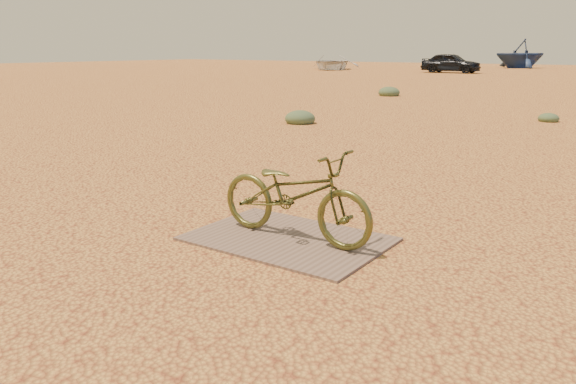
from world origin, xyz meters
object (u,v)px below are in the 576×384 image
Objects in this scene: car at (451,63)px; boat_near_left at (331,62)px; plywood_board at (288,239)px; bicycle at (295,194)px; boat_far_left at (520,53)px.

boat_near_left is at bearing 88.00° from car.
car is at bearing 107.12° from plywood_board.
bicycle is (0.05, 0.02, 0.41)m from plywood_board.
bicycle is 40.78m from boat_near_left.
bicycle is 36.49m from car.
car is (-10.74, 34.88, 0.66)m from plywood_board.
boat_far_left is at bearing 11.23° from bicycle.
plywood_board is 48.34m from boat_far_left.
plywood_board is 0.36× the size of boat_far_left.
plywood_board is 40.78m from boat_near_left.
boat_far_left reaches higher than car.
bicycle is at bearing 24.00° from plywood_board.
plywood_board is at bearing -162.64° from car.
boat_far_left is at bearing -6.83° from car.
boat_near_left reaches higher than plywood_board.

